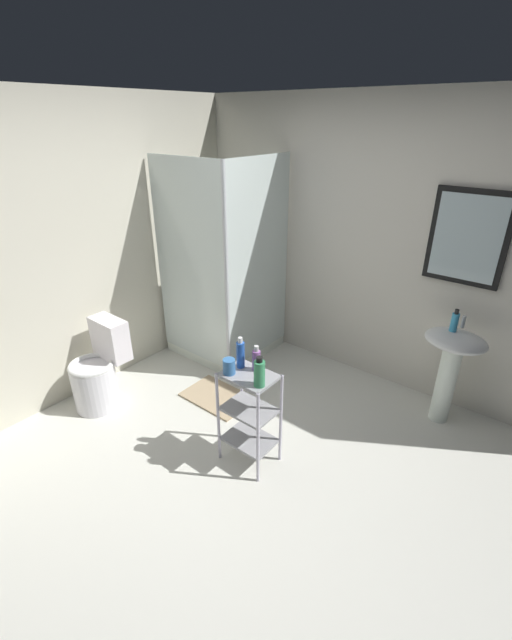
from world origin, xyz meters
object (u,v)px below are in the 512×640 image
object	(u,v)px
toilet	(99,372)
rinse_cup	(229,366)
storage_cart	(249,411)
body_wash_bottle_green	(259,373)
bath_mat	(217,397)
pedestal_sink	(451,359)
shampoo_bottle_blue	(240,354)
conditioner_bottle_purple	(256,360)
hand_soap_bottle	(455,322)
shower_stall	(226,313)

from	to	relation	value
toilet	rinse_cup	xyz separation A→B (m)	(1.33, 0.21, 0.48)
storage_cart	body_wash_bottle_green	bearing A→B (deg)	-22.99
toilet	bath_mat	world-z (taller)	toilet
pedestal_sink	rinse_cup	bearing A→B (deg)	-126.82
pedestal_sink	shampoo_bottle_blue	world-z (taller)	shampoo_bottle_blue
conditioner_bottle_purple	rinse_cup	distance (m)	0.19
pedestal_sink	hand_soap_bottle	size ratio (longest dim) A/B	4.47
shower_stall	body_wash_bottle_green	size ratio (longest dim) A/B	9.43
storage_cart	shampoo_bottle_blue	xyz separation A→B (m)	(-0.11, 0.04, 0.40)
toilet	hand_soap_bottle	distance (m)	2.92
pedestal_sink	shampoo_bottle_blue	distance (m)	1.70
pedestal_sink	conditioner_bottle_purple	distance (m)	1.60
rinse_cup	bath_mat	bearing A→B (deg)	141.97
pedestal_sink	bath_mat	distance (m)	1.99
rinse_cup	pedestal_sink	bearing A→B (deg)	53.18
conditioner_bottle_purple	body_wash_bottle_green	xyz separation A→B (m)	(0.13, -0.13, 0.01)
shower_stall	storage_cart	bearing A→B (deg)	-41.76
toilet	rinse_cup	bearing A→B (deg)	9.16
storage_cart	hand_soap_bottle	world-z (taller)	hand_soap_bottle
toilet	body_wash_bottle_green	distance (m)	1.67
shampoo_bottle_blue	toilet	bearing A→B (deg)	-166.34
storage_cart	conditioner_bottle_purple	world-z (taller)	conditioner_bottle_purple
shampoo_bottle_blue	rinse_cup	xyz separation A→B (m)	(-0.01, -0.11, -0.05)
toilet	storage_cart	xyz separation A→B (m)	(1.44, 0.28, 0.12)
shower_stall	body_wash_bottle_green	bearing A→B (deg)	-40.22
toilet	conditioner_bottle_purple	bearing A→B (deg)	13.99
shampoo_bottle_blue	pedestal_sink	bearing A→B (deg)	51.11
pedestal_sink	bath_mat	world-z (taller)	pedestal_sink
rinse_cup	body_wash_bottle_green	bearing A→B (deg)	3.17
shampoo_bottle_blue	conditioner_bottle_purple	xyz separation A→B (m)	(0.11, 0.04, -0.02)
body_wash_bottle_green	bath_mat	size ratio (longest dim) A/B	0.35
shower_stall	bath_mat	bearing A→B (deg)	-54.38
storage_cart	body_wash_bottle_green	xyz separation A→B (m)	(0.13, -0.06, 0.40)
body_wash_bottle_green	storage_cart	bearing A→B (deg)	157.01
toilet	hand_soap_bottle	bearing A→B (deg)	35.01
toilet	shampoo_bottle_blue	world-z (taller)	shampoo_bottle_blue
shower_stall	hand_soap_bottle	bearing A→B (deg)	8.46
shampoo_bottle_blue	bath_mat	size ratio (longest dim) A/B	0.38
shower_stall	toilet	world-z (taller)	shower_stall
storage_cart	body_wash_bottle_green	distance (m)	0.42
pedestal_sink	storage_cart	xyz separation A→B (m)	(-0.95, -1.35, -0.14)
pedestal_sink	body_wash_bottle_green	world-z (taller)	body_wash_bottle_green
shower_stall	conditioner_bottle_purple	bearing A→B (deg)	-39.57
hand_soap_bottle	conditioner_bottle_purple	xyz separation A→B (m)	(-0.90, -1.28, -0.07)
pedestal_sink	storage_cart	bearing A→B (deg)	-125.08
toilet	body_wash_bottle_green	size ratio (longest dim) A/B	3.58
conditioner_bottle_purple	rinse_cup	bearing A→B (deg)	-128.73
shampoo_bottle_blue	rinse_cup	distance (m)	0.12
body_wash_bottle_green	bath_mat	bearing A→B (deg)	151.81
hand_soap_bottle	bath_mat	bearing A→B (deg)	-149.01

